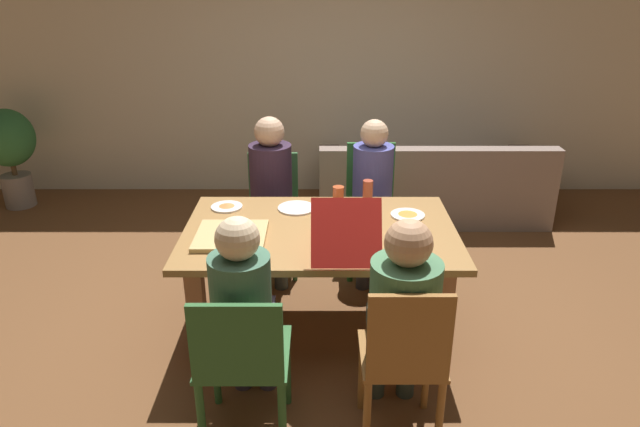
{
  "coord_description": "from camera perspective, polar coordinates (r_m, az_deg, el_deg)",
  "views": [
    {
      "loc": [
        0.0,
        -3.19,
        2.21
      ],
      "look_at": [
        0.0,
        0.1,
        0.8
      ],
      "focal_mm": 32.1,
      "sensor_mm": 36.0,
      "label": 1
    }
  ],
  "objects": [
    {
      "name": "ground_plane",
      "position": [
        3.88,
        -0.0,
        -11.6
      ],
      "size": [
        20.0,
        20.0,
        0.0
      ],
      "primitive_type": "plane",
      "color": "brown"
    },
    {
      "name": "back_wall",
      "position": [
        5.98,
        0.03,
        14.79
      ],
      "size": [
        7.88,
        0.12,
        2.69
      ],
      "primitive_type": "cube",
      "color": "beige",
      "rests_on": "ground"
    },
    {
      "name": "dining_table",
      "position": [
        3.56,
        -0.0,
        -3.25
      ],
      "size": [
        1.67,
        1.07,
        0.75
      ],
      "color": "olive",
      "rests_on": "ground"
    },
    {
      "name": "chair_0",
      "position": [
        4.49,
        5.07,
        0.95
      ],
      "size": [
        0.39,
        0.45,
        0.98
      ],
      "color": "#2D7031",
      "rests_on": "ground"
    },
    {
      "name": "person_0",
      "position": [
        4.28,
        5.33,
        2.58
      ],
      "size": [
        0.3,
        0.5,
        1.22
      ],
      "color": "#35373F",
      "rests_on": "ground"
    },
    {
      "name": "chair_1",
      "position": [
        4.51,
        -4.7,
        0.82
      ],
      "size": [
        0.41,
        0.45,
        0.9
      ],
      "color": "#336838",
      "rests_on": "ground"
    },
    {
      "name": "person_1",
      "position": [
        4.29,
        -4.95,
        2.84
      ],
      "size": [
        0.32,
        0.52,
        1.23
      ],
      "color": "#343F40",
      "rests_on": "ground"
    },
    {
      "name": "chair_2",
      "position": [
        2.8,
        8.34,
        -14.14
      ],
      "size": [
        0.4,
        0.41,
        0.93
      ],
      "color": "#92602C",
      "rests_on": "ground"
    },
    {
      "name": "person_2",
      "position": [
        2.81,
        8.19,
        -9.29
      ],
      "size": [
        0.34,
        0.5,
        1.2
      ],
      "color": "#344038",
      "rests_on": "ground"
    },
    {
      "name": "chair_3",
      "position": [
        2.82,
        -7.82,
        -14.3
      ],
      "size": [
        0.44,
        0.46,
        0.89
      ],
      "color": "#2F6130",
      "rests_on": "ground"
    },
    {
      "name": "person_3",
      "position": [
        2.84,
        -7.61,
        -9.09
      ],
      "size": [
        0.29,
        0.53,
        1.2
      ],
      "color": "#403649",
      "rests_on": "ground"
    },
    {
      "name": "pizza_box_0",
      "position": [
        3.27,
        2.43,
        -2.48
      ],
      "size": [
        0.37,
        0.56,
        0.35
      ],
      "color": "red",
      "rests_on": "dining_table"
    },
    {
      "name": "pizza_box_1",
      "position": [
        3.42,
        -8.86,
        -2.2
      ],
      "size": [
        0.41,
        0.41,
        0.03
      ],
      "color": "tan",
      "rests_on": "dining_table"
    },
    {
      "name": "plate_0",
      "position": [
        3.8,
        -2.35,
        0.55
      ],
      "size": [
        0.25,
        0.25,
        0.01
      ],
      "color": "white",
      "rests_on": "dining_table"
    },
    {
      "name": "plate_1",
      "position": [
        3.73,
        8.74,
        -0.09
      ],
      "size": [
        0.22,
        0.22,
        0.03
      ],
      "color": "white",
      "rests_on": "dining_table"
    },
    {
      "name": "plate_2",
      "position": [
        3.86,
        -9.28,
        0.71
      ],
      "size": [
        0.21,
        0.21,
        0.03
      ],
      "color": "white",
      "rests_on": "dining_table"
    },
    {
      "name": "drinking_glass_0",
      "position": [
        3.91,
        4.79,
        2.26
      ],
      "size": [
        0.07,
        0.07,
        0.15
      ],
      "primitive_type": "cylinder",
      "color": "#B24B32",
      "rests_on": "dining_table"
    },
    {
      "name": "drinking_glass_1",
      "position": [
        3.89,
        1.84,
        1.91
      ],
      "size": [
        0.08,
        0.08,
        0.11
      ],
      "primitive_type": "cylinder",
      "color": "#BD502B",
      "rests_on": "dining_table"
    },
    {
      "name": "couch",
      "position": [
        5.61,
        10.93,
        2.4
      ],
      "size": [
        2.13,
        0.92,
        0.77
      ],
      "color": "gray",
      "rests_on": "ground"
    },
    {
      "name": "potted_plant",
      "position": [
        6.39,
        -28.56,
        5.9
      ],
      "size": [
        0.51,
        0.51,
        0.99
      ],
      "color": "gray",
      "rests_on": "ground"
    }
  ]
}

